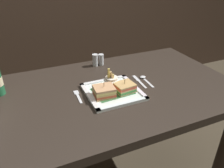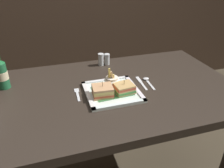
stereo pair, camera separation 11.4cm
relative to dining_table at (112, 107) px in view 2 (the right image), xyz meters
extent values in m
cube|color=#2B231D|center=(0.00, 0.00, 0.10)|extent=(1.36, 0.80, 0.04)
cylinder|color=black|center=(-0.60, 0.32, -0.27)|extent=(0.08, 0.08, 0.70)
cylinder|color=#321B1E|center=(0.60, 0.32, -0.27)|extent=(0.08, 0.08, 0.70)
cube|color=white|center=(-0.01, -0.04, 0.13)|extent=(0.27, 0.27, 0.01)
cube|color=#316A37|center=(-0.01, -0.04, 0.13)|extent=(0.20, 0.16, 0.00)
cube|color=white|center=(-0.01, -0.17, 0.13)|extent=(0.27, 0.02, 0.01)
cube|color=white|center=(-0.01, 0.08, 0.13)|extent=(0.27, 0.02, 0.01)
cube|color=white|center=(-0.14, -0.04, 0.13)|extent=(0.02, 0.27, 0.01)
cube|color=white|center=(0.11, -0.04, 0.13)|extent=(0.02, 0.27, 0.01)
cube|color=tan|center=(-0.07, -0.07, 0.14)|extent=(0.11, 0.09, 0.01)
cube|color=#C54A32|center=(-0.07, -0.07, 0.15)|extent=(0.11, 0.09, 0.01)
cube|color=tan|center=(-0.07, -0.07, 0.16)|extent=(0.11, 0.09, 0.01)
cube|color=#E0C971|center=(-0.07, -0.07, 0.17)|extent=(0.11, 0.09, 0.01)
cube|color=tan|center=(-0.07, -0.07, 0.18)|extent=(0.11, 0.09, 0.01)
cylinder|color=tan|center=(-0.07, -0.07, 0.17)|extent=(0.00, 0.00, 0.08)
cube|color=tan|center=(0.04, -0.07, 0.13)|extent=(0.10, 0.09, 0.01)
cube|color=#449146|center=(0.04, -0.07, 0.14)|extent=(0.10, 0.09, 0.01)
cube|color=tan|center=(0.04, -0.07, 0.15)|extent=(0.10, 0.09, 0.01)
cube|color=#CC4F39|center=(0.04, -0.07, 0.16)|extent=(0.10, 0.09, 0.01)
cube|color=tan|center=(0.04, -0.07, 0.17)|extent=(0.10, 0.09, 0.01)
cylinder|color=tan|center=(0.04, -0.07, 0.16)|extent=(0.00, 0.00, 0.07)
cylinder|color=silver|center=(0.00, 0.00, 0.16)|extent=(0.07, 0.07, 0.06)
cone|color=silver|center=(0.00, 0.00, 0.19)|extent=(0.08, 0.08, 0.03)
cube|color=#F8CC87|center=(0.00, -0.01, 0.20)|extent=(0.03, 0.01, 0.07)
cube|color=#E5CA69|center=(0.01, -0.01, 0.19)|extent=(0.02, 0.02, 0.05)
cube|color=#D6B75B|center=(0.00, 0.00, 0.19)|extent=(0.02, 0.02, 0.05)
cube|color=#F0D163|center=(-0.01, 0.00, 0.20)|extent=(0.01, 0.01, 0.08)
cube|color=#E7C264|center=(-0.01, 0.01, 0.19)|extent=(0.02, 0.02, 0.06)
cylinder|color=#21643B|center=(-0.55, 0.18, 0.19)|extent=(0.06, 0.06, 0.14)
cylinder|color=beige|center=(-0.55, 0.18, 0.19)|extent=(0.06, 0.06, 0.05)
cube|color=silver|center=(-0.19, -0.03, 0.12)|extent=(0.02, 0.09, 0.00)
cube|color=silver|center=(-0.18, 0.03, 0.12)|extent=(0.03, 0.04, 0.00)
cube|color=silver|center=(0.17, -0.03, 0.12)|extent=(0.02, 0.09, 0.00)
cube|color=silver|center=(0.18, 0.05, 0.12)|extent=(0.02, 0.07, 0.00)
cube|color=silver|center=(0.21, -0.03, 0.12)|extent=(0.02, 0.11, 0.00)
ellipsoid|color=silver|center=(0.22, 0.04, 0.13)|extent=(0.03, 0.03, 0.01)
cylinder|color=silver|center=(0.02, 0.31, 0.16)|extent=(0.04, 0.04, 0.07)
cylinder|color=white|center=(0.02, 0.31, 0.14)|extent=(0.03, 0.03, 0.04)
cylinder|color=silver|center=(0.02, 0.31, 0.19)|extent=(0.04, 0.04, 0.01)
cylinder|color=silver|center=(0.06, 0.31, 0.15)|extent=(0.03, 0.03, 0.06)
cylinder|color=#41341E|center=(0.06, 0.31, 0.14)|extent=(0.03, 0.03, 0.03)
cylinder|color=silver|center=(0.06, 0.31, 0.19)|extent=(0.03, 0.03, 0.01)
camera|label=1|loc=(-0.40, -0.93, 0.71)|focal=35.39mm
camera|label=2|loc=(-0.30, -0.97, 0.71)|focal=35.39mm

